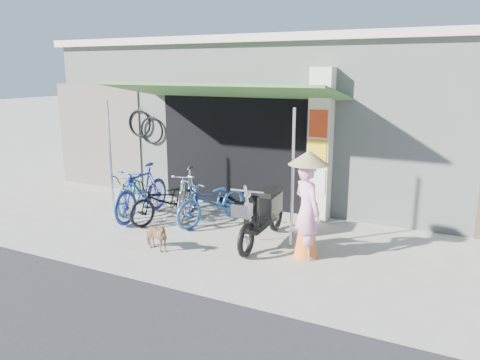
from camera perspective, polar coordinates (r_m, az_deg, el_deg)
The scene contains 13 objects.
ground at distance 7.85m, azimuth -1.98°, elevation -8.79°, with size 80.00×80.00×0.00m, color #ACA69C.
bicycle_shop at distance 12.04m, azimuth 9.66°, elevation 7.80°, with size 12.30×5.30×3.66m.
shop_pillar at distance 9.33m, azimuth 9.81°, elevation 4.15°, with size 0.42×0.44×3.00m.
awning at distance 9.14m, azimuth -2.23°, elevation 10.56°, with size 4.60×1.88×2.72m.
neighbour_left at distance 12.46m, azimuth -16.79°, elevation 5.13°, with size 2.60×0.06×2.60m, color #6B665B.
bike_teal at distance 10.32m, azimuth -13.27°, elevation -1.25°, with size 0.56×1.61×0.84m, color #1A7564.
bike_blue at distance 9.67m, azimuth -11.86°, elevation -1.40°, with size 0.51×1.81×1.09m, color navy.
bike_black at distance 9.37m, azimuth -9.03°, elevation -2.45°, with size 0.58×1.65×0.87m, color black.
bike_silver at distance 9.61m, azimuth -6.42°, elevation -1.59°, with size 0.47×1.65×0.99m, color #B5B5BA.
bike_navy at distance 9.13m, azimuth -3.38°, elevation -2.58°, with size 0.60×1.73×0.91m, color #22509F.
street_dog at distance 7.95m, azimuth -10.30°, elevation -6.79°, with size 0.27×0.59×0.50m, color tan.
moped at distance 8.14m, azimuth 2.84°, elevation -4.20°, with size 0.56×1.96×1.11m.
nun at distance 7.45m, azimuth 8.20°, elevation -3.11°, with size 0.68×0.65×1.74m.
Camera 1 is at (3.48, -6.38, 2.95)m, focal length 35.00 mm.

